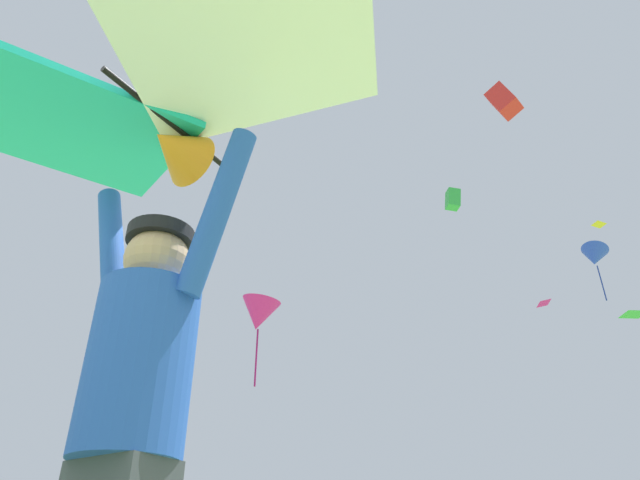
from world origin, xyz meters
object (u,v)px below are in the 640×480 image
object	(u,v)px
distant_kite_magenta_low_right	(543,303)
distant_kite_magenta_overhead_distant	(259,315)
kite_flyer_person	(131,421)
distant_kite_red_high_left	(504,101)
distant_kite_green_mid_left	(453,199)
distant_kite_yellow_high_right	(599,224)
distant_kite_blue_low_left	(595,257)
distant_kite_green_mid_right	(633,313)
held_stunt_kite	(164,107)

from	to	relation	value
distant_kite_magenta_low_right	distant_kite_magenta_overhead_distant	bearing A→B (deg)	-109.63
kite_flyer_person	distant_kite_magenta_low_right	world-z (taller)	distant_kite_magenta_low_right
kite_flyer_person	distant_kite_magenta_low_right	size ratio (longest dim) A/B	2.00
distant_kite_red_high_left	distant_kite_green_mid_left	bearing A→B (deg)	104.59
kite_flyer_person	distant_kite_yellow_high_right	world-z (taller)	distant_kite_yellow_high_right
kite_flyer_person	distant_kite_magenta_low_right	xyz separation A→B (m)	(0.51, 33.47, 14.32)
distant_kite_yellow_high_right	distant_kite_magenta_low_right	bearing A→B (deg)	163.79
kite_flyer_person	distant_kite_blue_low_left	world-z (taller)	distant_kite_blue_low_left
distant_kite_blue_low_left	distant_kite_magenta_overhead_distant	world-z (taller)	distant_kite_blue_low_left
distant_kite_red_high_left	distant_kite_green_mid_right	distance (m)	8.29
distant_kite_red_high_left	distant_kite_yellow_high_right	world-z (taller)	distant_kite_yellow_high_right
distant_kite_green_mid_right	distant_kite_magenta_overhead_distant	distance (m)	12.10
distant_kite_green_mid_left	distant_kite_magenta_low_right	bearing A→B (deg)	52.10
distant_kite_green_mid_right	distant_kite_yellow_high_right	size ratio (longest dim) A/B	1.28
held_stunt_kite	distant_kite_magenta_overhead_distant	xyz separation A→B (m)	(-6.94, 12.64, 5.33)
distant_kite_blue_low_left	distant_kite_yellow_high_right	xyz separation A→B (m)	(1.04, 4.46, 4.29)
kite_flyer_person	distant_kite_magenta_overhead_distant	distance (m)	15.77
distant_kite_magenta_low_right	distant_kite_magenta_overhead_distant	size ratio (longest dim) A/B	0.35
distant_kite_blue_low_left	distant_kite_magenta_overhead_distant	bearing A→B (deg)	-124.34
distant_kite_green_mid_right	distant_kite_blue_low_left	size ratio (longest dim) A/B	0.27
distant_kite_red_high_left	distant_kite_magenta_overhead_distant	xyz separation A→B (m)	(-8.02, 0.43, -5.12)
held_stunt_kite	distant_kite_red_high_left	bearing A→B (deg)	84.95
distant_kite_magenta_low_right	distant_kite_blue_low_left	size ratio (longest dim) A/B	0.30
distant_kite_magenta_low_right	distant_kite_green_mid_left	world-z (taller)	distant_kite_green_mid_left
distant_kite_green_mid_right	distant_kite_magenta_low_right	world-z (taller)	distant_kite_magenta_low_right
distant_kite_magenta_low_right	distant_kite_green_mid_left	size ratio (longest dim) A/B	0.72
distant_kite_green_mid_right	distant_kite_magenta_low_right	bearing A→B (deg)	101.26
distant_kite_red_high_left	distant_kite_magenta_overhead_distant	bearing A→B (deg)	176.95
distant_kite_magenta_low_right	distant_kite_yellow_high_right	bearing A→B (deg)	-16.21
distant_kite_green_mid_right	distant_kite_green_mid_left	size ratio (longest dim) A/B	0.67
distant_kite_green_mid_left	distant_kite_yellow_high_right	bearing A→B (deg)	25.12
distant_kite_magenta_low_right	distant_kite_green_mid_left	distance (m)	8.28
held_stunt_kite	distant_kite_blue_low_left	world-z (taller)	distant_kite_blue_low_left
held_stunt_kite	distant_kite_blue_low_left	bearing A→B (deg)	82.85
distant_kite_blue_low_left	distant_kite_green_mid_left	bearing A→B (deg)	173.06
distant_kite_yellow_high_right	distant_kite_magenta_overhead_distant	bearing A→B (deg)	-120.18
distant_kite_red_high_left	distant_kite_green_mid_left	world-z (taller)	distant_kite_green_mid_left
distant_kite_magenta_low_right	kite_flyer_person	bearing A→B (deg)	-90.87
distant_kite_green_mid_left	kite_flyer_person	bearing A→B (deg)	-83.55
held_stunt_kite	distant_kite_red_high_left	size ratio (longest dim) A/B	1.87
held_stunt_kite	distant_kite_magenta_low_right	xyz separation A→B (m)	(0.52, 33.56, 13.10)
distant_kite_red_high_left	distant_kite_green_mid_left	xyz separation A→B (m)	(-4.30, 16.54, 8.24)
distant_kite_red_high_left	distant_kite_yellow_high_right	size ratio (longest dim) A/B	1.57
distant_kite_green_mid_right	distant_kite_magenta_low_right	size ratio (longest dim) A/B	0.92
kite_flyer_person	distant_kite_green_mid_right	bearing A→B (deg)	79.52
held_stunt_kite	distant_kite_blue_low_left	xyz separation A→B (m)	(3.50, 27.93, 12.72)
held_stunt_kite	distant_kite_green_mid_right	size ratio (longest dim) A/B	2.30
held_stunt_kite	distant_kite_magenta_low_right	distance (m)	36.03
distant_kite_yellow_high_right	distant_kite_green_mid_left	xyz separation A→B (m)	(-7.77, -3.64, 1.68)
distant_kite_magenta_overhead_distant	distant_kite_green_mid_right	bearing A→B (deg)	30.48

